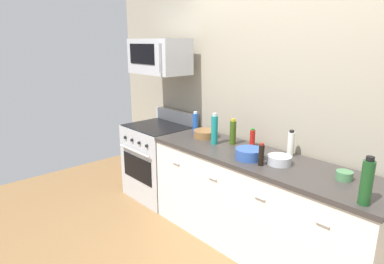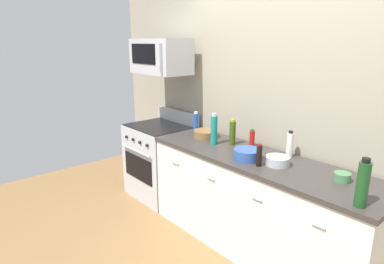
{
  "view_description": "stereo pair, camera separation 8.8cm",
  "coord_description": "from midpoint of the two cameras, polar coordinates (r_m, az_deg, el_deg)",
  "views": [
    {
      "loc": [
        1.64,
        -2.31,
        1.92
      ],
      "look_at": [
        -0.83,
        -0.05,
        0.99
      ],
      "focal_mm": 30.65,
      "sensor_mm": 36.0,
      "label": 1
    },
    {
      "loc": [
        1.7,
        -2.24,
        1.92
      ],
      "look_at": [
        -0.83,
        -0.05,
        0.99
      ],
      "focal_mm": 30.65,
      "sensor_mm": 36.0,
      "label": 2
    }
  ],
  "objects": [
    {
      "name": "ground_plane",
      "position": [
        3.41,
        11.19,
        -19.06
      ],
      "size": [
        6.43,
        6.43,
        0.0
      ],
      "primitive_type": "plane",
      "color": "olive"
    },
    {
      "name": "bowl_blue_mixing",
      "position": [
        2.92,
        10.48,
        -3.78
      ],
      "size": [
        0.24,
        0.24,
        0.09
      ],
      "color": "#2D519E",
      "rests_on": "countertop_slab"
    },
    {
      "name": "bottle_soy_sauce_dark",
      "position": [
        2.77,
        12.51,
        -4.0
      ],
      "size": [
        0.05,
        0.05,
        0.19
      ],
      "color": "black",
      "rests_on": "countertop_slab"
    },
    {
      "name": "bottle_soda_blue",
      "position": [
        3.64,
        1.37,
        1.53
      ],
      "size": [
        0.06,
        0.06,
        0.25
      ],
      "color": "#1E4CA5",
      "rests_on": "countertop_slab"
    },
    {
      "name": "bottle_sparkling_teal",
      "position": [
        3.27,
        4.62,
        0.42
      ],
      "size": [
        0.07,
        0.07,
        0.32
      ],
      "color": "#197F7A",
      "rests_on": "countertop_slab"
    },
    {
      "name": "range_oven",
      "position": [
        4.17,
        -4.93,
        -4.92
      ],
      "size": [
        0.76,
        0.69,
        1.07
      ],
      "color": "#B7BABF",
      "rests_on": "ground_plane"
    },
    {
      "name": "bowl_steel_prep",
      "position": [
        2.85,
        15.52,
        -4.8
      ],
      "size": [
        0.2,
        0.2,
        0.07
      ],
      "color": "#B2B5BA",
      "rests_on": "countertop_slab"
    },
    {
      "name": "bowl_wooden_salad",
      "position": [
        3.53,
        3.08,
        -0.27
      ],
      "size": [
        0.26,
        0.26,
        0.08
      ],
      "color": "brown",
      "rests_on": "countertop_slab"
    },
    {
      "name": "bottle_hot_sauce_red",
      "position": [
        3.27,
        11.16,
        -1.06
      ],
      "size": [
        0.05,
        0.05,
        0.18
      ],
      "color": "#B21914",
      "rests_on": "countertop_slab"
    },
    {
      "name": "bottle_olive_oil",
      "position": [
        3.29,
        7.82,
        -0.08
      ],
      "size": [
        0.06,
        0.06,
        0.26
      ],
      "color": "#385114",
      "rests_on": "countertop_slab"
    },
    {
      "name": "bottle_vinegar_white",
      "position": [
        3.05,
        17.46,
        -2.11
      ],
      "size": [
        0.06,
        0.06,
        0.24
      ],
      "color": "silver",
      "rests_on": "countertop_slab"
    },
    {
      "name": "bottle_wine_green",
      "position": [
        2.32,
        28.56,
        -7.93
      ],
      "size": [
        0.08,
        0.08,
        0.32
      ],
      "color": "#19471E",
      "rests_on": "countertop_slab"
    },
    {
      "name": "bowl_green_glaze",
      "position": [
        2.7,
        25.54,
        -7.07
      ],
      "size": [
        0.12,
        0.12,
        0.07
      ],
      "color": "#477A4C",
      "rests_on": "countertop_slab"
    },
    {
      "name": "counter_unit",
      "position": [
        3.18,
        11.62,
        -12.2
      ],
      "size": [
        2.27,
        0.66,
        0.92
      ],
      "color": "silver",
      "rests_on": "ground_plane"
    },
    {
      "name": "back_wall",
      "position": [
        3.21,
        17.0,
        4.61
      ],
      "size": [
        5.36,
        0.1,
        2.7
      ],
      "primitive_type": "cube",
      "color": "#9E937F",
      "rests_on": "ground_plane"
    },
    {
      "name": "microwave",
      "position": [
        3.94,
        -4.83,
        12.97
      ],
      "size": [
        0.74,
        0.44,
        0.4
      ],
      "color": "#B7BABF"
    }
  ]
}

